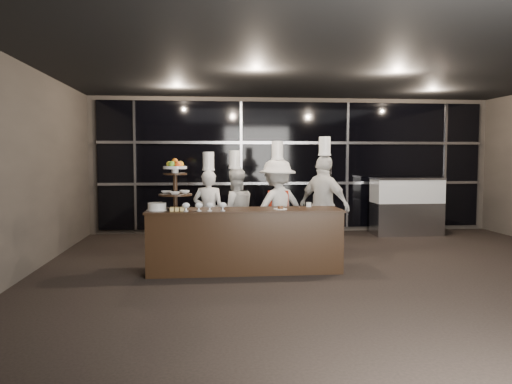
{
  "coord_description": "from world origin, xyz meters",
  "views": [
    {
      "loc": [
        -1.95,
        -6.07,
        1.68
      ],
      "look_at": [
        -1.21,
        1.47,
        1.15
      ],
      "focal_mm": 35.0,
      "sensor_mm": 36.0,
      "label": 1
    }
  ],
  "objects": [
    {
      "name": "chef_a",
      "position": [
        -1.93,
        2.26,
        0.77
      ],
      "size": [
        0.61,
        0.48,
        1.77
      ],
      "color": "silver",
      "rests_on": "ground"
    },
    {
      "name": "compotes",
      "position": [
        -1.99,
        0.95,
        1.0
      ],
      "size": [
        0.63,
        0.11,
        0.12
      ],
      "color": "silver",
      "rests_on": "buffet_counter"
    },
    {
      "name": "display_case",
      "position": [
        2.35,
        4.3,
        0.69
      ],
      "size": [
        1.47,
        0.64,
        1.24
      ],
      "color": "#A5A5AA",
      "rests_on": "ground"
    },
    {
      "name": "buffet_counter",
      "position": [
        -1.41,
        1.17,
        0.47
      ],
      "size": [
        2.84,
        0.74,
        0.92
      ],
      "color": "black",
      "rests_on": "ground"
    },
    {
      "name": "chef_d",
      "position": [
        -0.02,
        2.01,
        0.87
      ],
      "size": [
        0.94,
        1.05,
        2.02
      ],
      "color": "silver",
      "rests_on": "ground"
    },
    {
      "name": "pastry_squares",
      "position": [
        -2.37,
        1.01,
        0.95
      ],
      "size": [
        0.19,
        0.13,
        0.05
      ],
      "color": "#E3C26F",
      "rests_on": "buffet_counter"
    },
    {
      "name": "chef_cup",
      "position": [
        -0.4,
        1.42,
        0.96
      ],
      "size": [
        0.08,
        0.08,
        0.07
      ],
      "primitive_type": "cylinder",
      "color": "white",
      "rests_on": "buffet_counter"
    },
    {
      "name": "room",
      "position": [
        0.0,
        0.0,
        1.5
      ],
      "size": [
        10.0,
        10.0,
        10.0
      ],
      "color": "black",
      "rests_on": "ground"
    },
    {
      "name": "layer_cake",
      "position": [
        -2.67,
        1.12,
        0.97
      ],
      "size": [
        0.3,
        0.3,
        0.11
      ],
      "color": "white",
      "rests_on": "buffet_counter"
    },
    {
      "name": "chef_c",
      "position": [
        -0.78,
        2.15,
        0.83
      ],
      "size": [
        1.22,
        1.01,
        1.95
      ],
      "color": "silver",
      "rests_on": "ground"
    },
    {
      "name": "small_plate",
      "position": [
        -0.89,
        1.07,
        0.94
      ],
      "size": [
        0.2,
        0.2,
        0.05
      ],
      "color": "white",
      "rests_on": "buffet_counter"
    },
    {
      "name": "display_stand",
      "position": [
        -2.41,
        1.17,
        1.34
      ],
      "size": [
        0.48,
        0.48,
        0.74
      ],
      "color": "black",
      "rests_on": "buffet_counter"
    },
    {
      "name": "window_wall",
      "position": [
        0.0,
        4.94,
        1.5
      ],
      "size": [
        8.6,
        0.1,
        2.8
      ],
      "color": "black",
      "rests_on": "ground"
    },
    {
      "name": "chef_b",
      "position": [
        -1.48,
        2.36,
        0.76
      ],
      "size": [
        0.82,
        0.7,
        1.79
      ],
      "color": "silver",
      "rests_on": "ground"
    }
  ]
}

